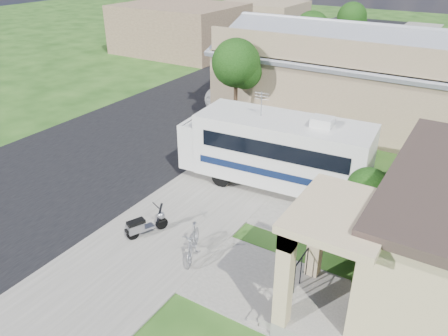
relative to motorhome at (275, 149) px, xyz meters
The scene contains 18 objects.
ground 4.72m from the motorhome, 98.48° to the right, with size 120.00×120.00×0.00m, color #183A0F.
street_slab 10.02m from the motorhome, 145.48° to the left, with size 9.00×80.00×0.02m, color black.
sidewalk_slab 6.05m from the motorhome, 106.44° to the left, with size 4.00×80.00×0.06m, color slate.
driveway_slab 1.79m from the motorhome, ahead, with size 7.00×6.00×0.05m, color slate.
walk_slab 6.09m from the motorhome, 66.49° to the right, with size 4.00×3.00×0.05m, color slate.
warehouse 9.61m from the motorhome, 93.91° to the left, with size 12.50×8.40×5.04m.
distant_bldg_far 24.94m from the motorhome, 135.07° to the left, with size 10.00×8.00×4.00m, color brown.
distant_bldg_near 33.49m from the motorhome, 117.87° to the left, with size 8.00×7.00×3.20m, color #806A50.
street_tree_a 6.59m from the motorhome, 133.05° to the left, with size 2.44×2.40×4.58m.
street_tree_b 15.40m from the motorhome, 106.54° to the left, with size 2.44×2.40×4.73m.
street_tree_c 24.10m from the motorhome, 100.43° to the left, with size 2.44×2.40×4.42m.
motorhome is the anchor object (origin of this frame).
shrub 4.72m from the motorhome, 28.75° to the right, with size 2.34×2.23×2.87m.
scooter 5.82m from the motorhome, 111.84° to the right, with size 0.82×1.41×0.98m.
bicycle 5.46m from the motorhome, 91.40° to the right, with size 0.48×1.69×1.02m, color #96959C.
pickup_truck 10.74m from the motorhome, 126.78° to the left, with size 2.62×5.69×1.58m, color white.
van 17.61m from the motorhome, 113.79° to the left, with size 2.43×5.99×1.74m, color white.
garden_hose 5.85m from the motorhome, 58.06° to the right, with size 0.41×0.41×0.19m, color #167021.
Camera 1 is at (6.92, -9.57, 8.60)m, focal length 35.00 mm.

